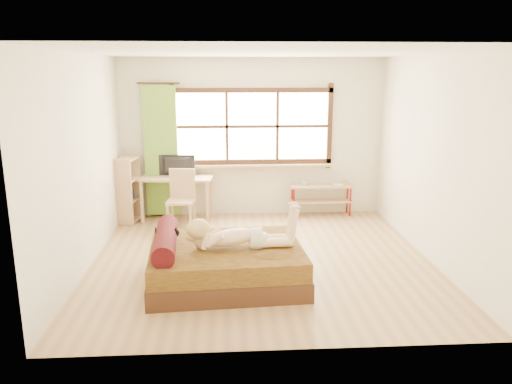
{
  "coord_description": "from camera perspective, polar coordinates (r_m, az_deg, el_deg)",
  "views": [
    {
      "loc": [
        -0.46,
        -6.31,
        2.48
      ],
      "look_at": [
        -0.06,
        0.2,
        0.89
      ],
      "focal_mm": 35.0,
      "sensor_mm": 36.0,
      "label": 1
    }
  ],
  "objects": [
    {
      "name": "wall_left",
      "position": [
        6.65,
        -19.1,
        3.16
      ],
      "size": [
        0.0,
        4.5,
        4.5
      ],
      "primitive_type": "plane",
      "rotation": [
        1.57,
        0.0,
        1.57
      ],
      "color": "silver",
      "rests_on": "floor"
    },
    {
      "name": "bookshelf",
      "position": [
        8.55,
        -14.35,
        0.28
      ],
      "size": [
        0.34,
        0.51,
        1.1
      ],
      "rotation": [
        0.0,
        0.0,
        -0.16
      ],
      "color": "tan",
      "rests_on": "floor"
    },
    {
      "name": "desk",
      "position": [
        8.5,
        -9.07,
        1.08
      ],
      "size": [
        1.25,
        0.67,
        0.75
      ],
      "rotation": [
        0.0,
        0.0,
        -0.11
      ],
      "color": "tan",
      "rests_on": "floor"
    },
    {
      "name": "cup",
      "position": [
        8.69,
        5.55,
        1.05
      ],
      "size": [
        0.11,
        0.11,
        0.09
      ],
      "primitive_type": "imported",
      "rotation": [
        0.0,
        0.0,
        0.01
      ],
      "color": "gray",
      "rests_on": "pipe_shelf"
    },
    {
      "name": "woman",
      "position": [
        5.83,
        -1.98,
        -3.81
      ],
      "size": [
        1.29,
        0.44,
        0.54
      ],
      "primitive_type": null,
      "rotation": [
        0.0,
        0.0,
        0.06
      ],
      "color": "beige",
      "rests_on": "bed"
    },
    {
      "name": "floor",
      "position": [
        6.79,
        0.62,
        -7.71
      ],
      "size": [
        4.5,
        4.5,
        0.0
      ],
      "primitive_type": "plane",
      "color": "#9E754C",
      "rests_on": "ground"
    },
    {
      "name": "kitten",
      "position": [
        6.07,
        -10.28,
        -4.95
      ],
      "size": [
        0.28,
        0.13,
        0.22
      ],
      "primitive_type": null,
      "rotation": [
        0.0,
        0.0,
        0.06
      ],
      "color": "black",
      "rests_on": "bed"
    },
    {
      "name": "monitor",
      "position": [
        8.49,
        -9.11,
        2.96
      ],
      "size": [
        0.62,
        0.15,
        0.35
      ],
      "primitive_type": "imported",
      "rotation": [
        0.0,
        0.0,
        3.03
      ],
      "color": "black",
      "rests_on": "desk"
    },
    {
      "name": "window",
      "position": [
        8.59,
        -0.43,
        7.22
      ],
      "size": [
        2.8,
        0.16,
        1.46
      ],
      "color": "#FFEDBF",
      "rests_on": "wall_back"
    },
    {
      "name": "curtain",
      "position": [
        8.61,
        -10.79,
        4.58
      ],
      "size": [
        0.55,
        0.1,
        2.2
      ],
      "primitive_type": "cube",
      "color": "#4F8424",
      "rests_on": "wall_back"
    },
    {
      "name": "pipe_shelf",
      "position": [
        8.79,
        7.53,
        -0.12
      ],
      "size": [
        1.08,
        0.28,
        0.61
      ],
      "rotation": [
        0.0,
        0.0,
        0.01
      ],
      "color": "tan",
      "rests_on": "floor"
    },
    {
      "name": "book",
      "position": [
        8.79,
        8.77,
        0.86
      ],
      "size": [
        0.17,
        0.23,
        0.02
      ],
      "primitive_type": "imported",
      "rotation": [
        0.0,
        0.0,
        0.01
      ],
      "color": "gray",
      "rests_on": "pipe_shelf"
    },
    {
      "name": "wall_back",
      "position": [
        8.64,
        -0.44,
        6.19
      ],
      "size": [
        4.5,
        0.0,
        4.5
      ],
      "primitive_type": "plane",
      "rotation": [
        1.57,
        0.0,
        0.0
      ],
      "color": "silver",
      "rests_on": "floor"
    },
    {
      "name": "wall_front",
      "position": [
        4.24,
        2.88,
        -1.78
      ],
      "size": [
        4.5,
        0.0,
        4.5
      ],
      "primitive_type": "plane",
      "rotation": [
        -1.57,
        0.0,
        0.0
      ],
      "color": "silver",
      "rests_on": "floor"
    },
    {
      "name": "bed",
      "position": [
        6.04,
        -3.82,
        -8.05
      ],
      "size": [
        1.9,
        1.56,
        0.69
      ],
      "rotation": [
        0.0,
        0.0,
        0.06
      ],
      "color": "#372010",
      "rests_on": "floor"
    },
    {
      "name": "chair",
      "position": [
        8.16,
        -8.51,
        -0.34
      ],
      "size": [
        0.46,
        0.46,
        0.94
      ],
      "rotation": [
        0.0,
        0.0,
        -0.11
      ],
      "color": "tan",
      "rests_on": "floor"
    },
    {
      "name": "ceiling",
      "position": [
        6.33,
        0.69,
        15.7
      ],
      "size": [
        4.5,
        4.5,
        0.0
      ],
      "primitive_type": "plane",
      "rotation": [
        3.14,
        0.0,
        0.0
      ],
      "color": "white",
      "rests_on": "wall_back"
    },
    {
      "name": "wall_right",
      "position": [
        6.96,
        19.51,
        3.57
      ],
      "size": [
        0.0,
        4.5,
        4.5
      ],
      "primitive_type": "plane",
      "rotation": [
        1.57,
        0.0,
        -1.57
      ],
      "color": "silver",
      "rests_on": "floor"
    }
  ]
}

